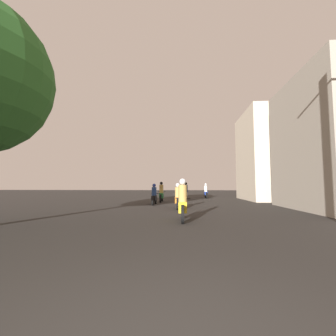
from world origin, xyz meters
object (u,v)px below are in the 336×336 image
motorcycle_yellow (183,204)px  motorcycle_blue (206,192)px  motorcycle_orange (178,198)px  motorcycle_black (154,196)px  motorcycle_silver (186,192)px  motorcycle_green (161,194)px  building_right_far (274,156)px

motorcycle_yellow → motorcycle_blue: 15.38m
motorcycle_orange → motorcycle_black: bearing=113.7°
motorcycle_yellow → motorcycle_orange: (-0.31, 4.33, -0.04)m
motorcycle_yellow → motorcycle_black: size_ratio=0.96×
motorcycle_yellow → motorcycle_silver: bearing=79.7°
motorcycle_orange → motorcycle_blue: (2.58, 10.89, 0.02)m
motorcycle_yellow → motorcycle_blue: (2.27, 15.22, -0.02)m
motorcycle_black → motorcycle_green: motorcycle_green is taller
motorcycle_blue → motorcycle_orange: bearing=-99.3°
motorcycle_green → building_right_far: 11.00m
motorcycle_orange → motorcycle_silver: (0.51, 8.65, 0.05)m
motorcycle_yellow → motorcycle_silver: size_ratio=0.93×
motorcycle_silver → building_right_far: bearing=-3.1°
motorcycle_black → motorcycle_green: 2.44m
motorcycle_blue → motorcycle_green: bearing=-120.6°
motorcycle_green → motorcycle_silver: 4.13m
motorcycle_silver → motorcycle_blue: size_ratio=0.98×
motorcycle_green → motorcycle_blue: motorcycle_green is taller
motorcycle_black → motorcycle_orange: bearing=-50.2°
motorcycle_silver → motorcycle_blue: (2.07, 2.23, -0.03)m
motorcycle_orange → building_right_far: building_right_far is taller
motorcycle_yellow → motorcycle_black: (-2.03, 6.93, -0.05)m
motorcycle_silver → building_right_far: 8.71m
motorcycle_blue → building_right_far: size_ratio=0.27×
motorcycle_orange → motorcycle_green: motorcycle_green is taller
motorcycle_black → motorcycle_blue: (4.30, 8.29, 0.03)m
building_right_far → motorcycle_orange: bearing=-136.3°
building_right_far → motorcycle_blue: bearing=155.4°
motorcycle_black → building_right_far: size_ratio=0.25×
motorcycle_green → building_right_far: bearing=10.9°
motorcycle_orange → motorcycle_black: size_ratio=0.98×
motorcycle_black → motorcycle_silver: (2.22, 6.05, 0.06)m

